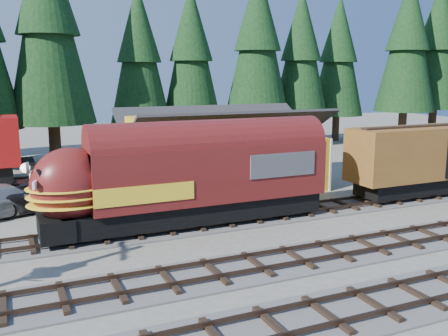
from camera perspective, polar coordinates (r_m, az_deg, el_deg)
name	(u,v)px	position (r m, az deg, el deg)	size (l,w,h in m)	color
ground	(319,238)	(23.33, 10.75, -7.86)	(120.00, 120.00, 0.00)	#6B665B
track_siding	(418,196)	(32.56, 21.30, -3.01)	(68.00, 3.20, 0.33)	#4C4947
track_spur	(50,180)	(36.91, -19.24, -1.34)	(32.00, 3.20, 0.33)	#4C4947
depot	(224,145)	(31.62, 0.05, 2.69)	(12.80, 7.00, 5.30)	gold
conifer_backdrop	(215,43)	(46.58, -1.09, 14.11)	(79.86, 24.00, 16.94)	black
locomotive	(181,181)	(23.88, -4.98, -1.50)	(14.39, 2.86, 3.91)	black
boxcar	(440,156)	(33.25, 23.49, 1.24)	(12.59, 2.70, 3.96)	black
pickup_truck_a	(46,193)	(29.31, -19.66, -2.75)	(2.84, 6.17, 1.71)	black
pickup_truck_b	(5,200)	(28.68, -23.71, -3.36)	(2.34, 5.77, 1.67)	#9B9EA2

